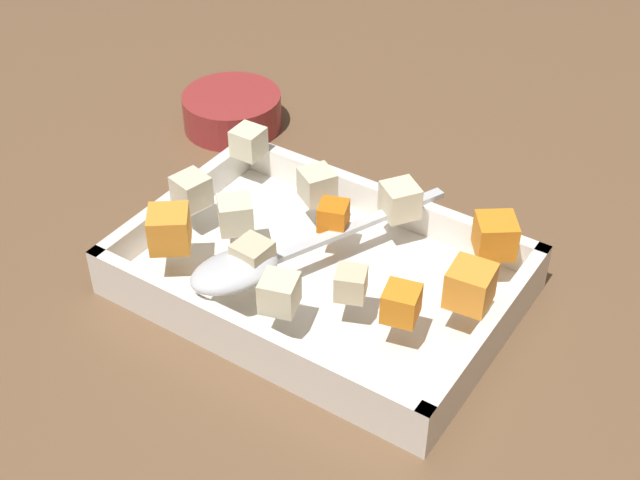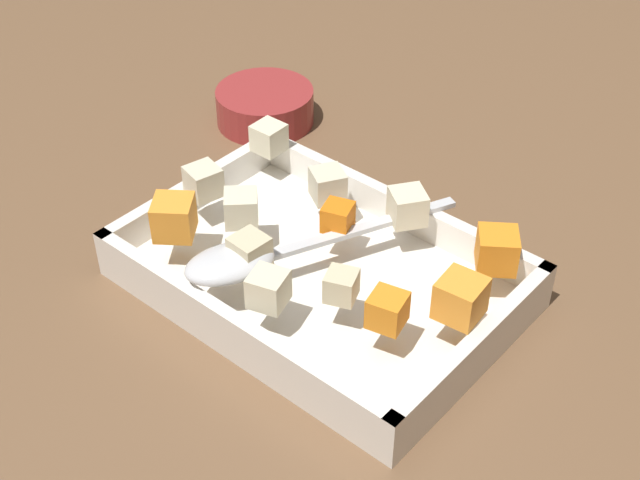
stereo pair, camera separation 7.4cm
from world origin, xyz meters
TOP-DOWN VIEW (x-y plane):
  - ground_plane at (0.00, 0.00)m, footprint 4.00×4.00m
  - baking_dish at (0.01, -0.01)m, footprint 0.32×0.22m
  - carrot_chunk_mid_right at (0.12, 0.05)m, footprint 0.05×0.05m
  - carrot_chunk_far_right at (-0.12, -0.02)m, footprint 0.04×0.04m
  - carrot_chunk_corner_se at (-0.11, -0.09)m, footprint 0.04×0.04m
  - carrot_chunk_under_handle at (-0.08, 0.02)m, footprint 0.03×0.03m
  - carrot_chunk_front_center at (0.02, -0.05)m, footprint 0.03×0.03m
  - potato_chunk_far_left at (0.04, 0.04)m, footprint 0.03×0.03m
  - potato_chunk_near_left at (0.09, -0.00)m, footprint 0.04×0.04m
  - potato_chunk_heap_top at (-0.04, 0.02)m, footprint 0.03×0.03m
  - potato_chunk_rim_edge at (0.00, 0.06)m, footprint 0.03×0.03m
  - potato_chunk_corner_nw at (0.15, -0.10)m, footprint 0.03×0.03m
  - potato_chunk_corner_sw at (-0.02, -0.09)m, footprint 0.04×0.04m
  - parsnip_chunk_mid_left at (0.14, -0.01)m, footprint 0.03×0.03m
  - parsnip_chunk_center at (0.06, -0.08)m, footprint 0.04×0.04m
  - serving_spoon at (0.04, 0.04)m, footprint 0.13×0.24m
  - small_prep_bowl at (0.24, -0.19)m, footprint 0.11×0.11m

SIDE VIEW (x-z plane):
  - ground_plane at x=0.00m, z-range 0.00..0.00m
  - baking_dish at x=0.01m, z-range -0.01..0.04m
  - small_prep_bowl at x=0.24m, z-range 0.00..0.04m
  - serving_spoon at x=0.04m, z-range 0.04..0.06m
  - potato_chunk_heap_top at x=-0.04m, z-range 0.05..0.07m
  - carrot_chunk_front_center at x=0.02m, z-range 0.05..0.07m
  - carrot_chunk_under_handle at x=-0.08m, z-range 0.05..0.07m
  - potato_chunk_far_left at x=0.04m, z-range 0.05..0.07m
  - potato_chunk_corner_nw at x=0.15m, z-range 0.05..0.07m
  - potato_chunk_rim_edge at x=0.00m, z-range 0.05..0.07m
  - parsnip_chunk_mid_left at x=0.14m, z-range 0.05..0.07m
  - parsnip_chunk_center at x=0.06m, z-range 0.05..0.07m
  - potato_chunk_near_left at x=0.09m, z-range 0.05..0.07m
  - potato_chunk_corner_sw at x=-0.02m, z-range 0.05..0.07m
  - carrot_chunk_corner_se at x=-0.11m, z-range 0.05..0.08m
  - carrot_chunk_far_right at x=-0.12m, z-range 0.05..0.08m
  - carrot_chunk_mid_right at x=0.12m, z-range 0.05..0.08m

